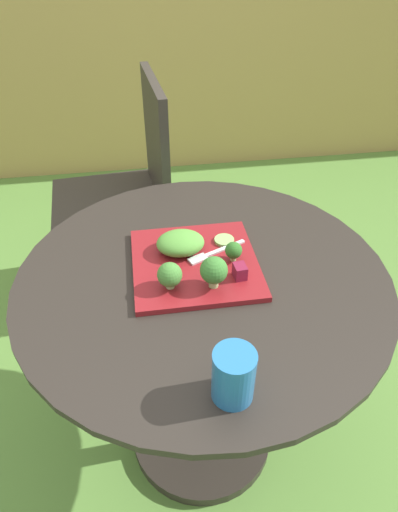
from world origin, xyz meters
name	(u,v)px	position (x,y,z in m)	size (l,w,h in m)	color
ground_plane	(202,435)	(0.00, 0.00, 0.00)	(12.00, 12.00, 0.00)	#568438
bamboo_fence	(149,43)	(0.00, 1.93, 0.75)	(8.00, 0.08, 1.50)	#A8894C
patio_table	(202,349)	(0.00, 0.00, 0.44)	(0.85, 0.85, 0.70)	#28231E
patio_chair	(130,180)	(-0.16, 0.79, 0.53)	(0.48, 0.48, 0.90)	#332D28
salad_plate	(195,264)	(-0.01, 0.03, 0.71)	(0.29, 0.29, 0.01)	maroon
drinking_glass	(232,378)	(0.00, -0.32, 0.75)	(0.07, 0.07, 0.10)	#236BA8
fork	(212,253)	(0.03, 0.05, 0.72)	(0.15, 0.08, 0.00)	silver
lettuce_mound	(180,243)	(-0.04, 0.07, 0.74)	(0.11, 0.09, 0.05)	#519338
broccoli_floret_0	(214,271)	(0.01, -0.06, 0.76)	(0.06, 0.06, 0.07)	#99B770
broccoli_floret_1	(234,251)	(0.07, 0.02, 0.75)	(0.04, 0.04, 0.05)	#99B770
broccoli_floret_2	(170,275)	(-0.08, -0.05, 0.75)	(0.05, 0.05, 0.06)	#99B770
cucumber_slice_0	(224,240)	(0.07, 0.09, 0.72)	(0.05, 0.05, 0.01)	#8EB766
beet_chunk_0	(240,271)	(0.08, -0.04, 0.73)	(0.03, 0.03, 0.03)	maroon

